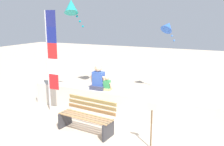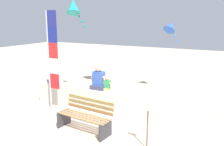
{
  "view_description": "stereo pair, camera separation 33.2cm",
  "coord_description": "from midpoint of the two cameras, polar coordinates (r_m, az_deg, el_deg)",
  "views": [
    {
      "loc": [
        2.95,
        -6.01,
        3.05
      ],
      "look_at": [
        -0.35,
        0.92,
        1.36
      ],
      "focal_mm": 39.72,
      "sensor_mm": 36.0,
      "label": 1
    },
    {
      "loc": [
        3.25,
        -5.86,
        3.05
      ],
      "look_at": [
        -0.35,
        0.92,
        1.36
      ],
      "focal_mm": 39.72,
      "sensor_mm": 36.0,
      "label": 2
    }
  ],
  "objects": [
    {
      "name": "person_adult",
      "position": [
        8.18,
        -1.9,
        -1.53
      ],
      "size": [
        0.54,
        0.39,
        0.82
      ],
      "color": "#383B53",
      "rests_on": "seawall_ledge"
    },
    {
      "name": "park_bench",
      "position": [
        6.96,
        -4.79,
        -9.93
      ],
      "size": [
        1.63,
        0.75,
        0.88
      ],
      "color": "#A77C4F",
      "rests_on": "ground"
    },
    {
      "name": "sign_post",
      "position": [
        5.99,
        9.81,
        -11.05
      ],
      "size": [
        0.24,
        0.04,
        1.15
      ],
      "color": "brown",
      "rests_on": "ground"
    },
    {
      "name": "kite_teal",
      "position": [
        9.4,
        -7.83,
        14.94
      ],
      "size": [
        0.79,
        0.83,
        1.1
      ],
      "color": "teal"
    },
    {
      "name": "seawall_ledge",
      "position": [
        7.99,
        3.44,
        -7.15
      ],
      "size": [
        6.59,
        0.49,
        0.76
      ],
      "primitive_type": "cube",
      "color": "beige",
      "rests_on": "ground"
    },
    {
      "name": "flag_banner",
      "position": [
        8.26,
        -12.61,
        4.12
      ],
      "size": [
        0.42,
        0.05,
        3.31
      ],
      "color": "#B7B7BC",
      "rests_on": "ground"
    },
    {
      "name": "ground_plane",
      "position": [
        7.36,
        0.35,
        -12.1
      ],
      "size": [
        40.0,
        40.0,
        0.0
      ],
      "primitive_type": "plane",
      "color": "beige"
    },
    {
      "name": "kite_blue",
      "position": [
        10.13,
        14.33,
        10.31
      ],
      "size": [
        0.63,
        0.7,
        0.87
      ],
      "color": "blue"
    },
    {
      "name": "person_child",
      "position": [
        8.07,
        0.04,
        -2.72
      ],
      "size": [
        0.31,
        0.23,
        0.47
      ],
      "color": "tan",
      "rests_on": "seawall_ledge"
    }
  ]
}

